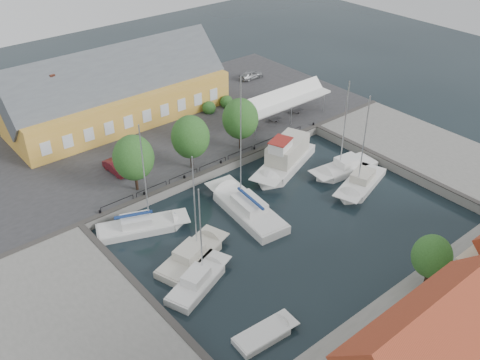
{
  "coord_description": "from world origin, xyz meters",
  "views": [
    {
      "loc": [
        -30.38,
        -30.79,
        32.04
      ],
      "look_at": [
        0.0,
        6.0,
        1.5
      ],
      "focal_mm": 40.0,
      "sensor_mm": 36.0,
      "label": 1
    }
  ],
  "objects_px": {
    "west_boat_a": "(141,228)",
    "car_red": "(116,168)",
    "east_boat_a": "(345,169)",
    "east_boat_b": "(360,184)",
    "warehouse": "(113,95)",
    "west_boat_b": "(192,258)",
    "center_sailboat": "(247,210)",
    "west_boat_c": "(198,283)",
    "trawler": "(285,159)",
    "car_silver": "(251,75)",
    "tent_canopy": "(282,101)",
    "launch_sw": "(265,336)",
    "launch_nw": "(159,222)"
  },
  "relations": [
    {
      "from": "west_boat_a",
      "to": "car_red",
      "type": "bearing_deg",
      "value": 74.27
    },
    {
      "from": "east_boat_a",
      "to": "east_boat_b",
      "type": "xyz_separation_m",
      "value": [
        -1.1,
        -3.2,
        -0.0
      ]
    },
    {
      "from": "warehouse",
      "to": "west_boat_b",
      "type": "bearing_deg",
      "value": -105.42
    },
    {
      "from": "center_sailboat",
      "to": "west_boat_b",
      "type": "relative_size",
      "value": 1.36
    },
    {
      "from": "west_boat_c",
      "to": "trawler",
      "type": "bearing_deg",
      "value": 26.23
    },
    {
      "from": "car_silver",
      "to": "west_boat_c",
      "type": "relative_size",
      "value": 0.4
    },
    {
      "from": "tent_canopy",
      "to": "center_sailboat",
      "type": "xyz_separation_m",
      "value": [
        -15.92,
        -11.89,
        -3.32
      ]
    },
    {
      "from": "warehouse",
      "to": "east_boat_a",
      "type": "height_order",
      "value": "east_boat_a"
    },
    {
      "from": "car_silver",
      "to": "west_boat_c",
      "type": "bearing_deg",
      "value": 134.44
    },
    {
      "from": "launch_sw",
      "to": "west_boat_c",
      "type": "bearing_deg",
      "value": 94.57
    },
    {
      "from": "west_boat_c",
      "to": "center_sailboat",
      "type": "bearing_deg",
      "value": 28.36
    },
    {
      "from": "launch_sw",
      "to": "car_silver",
      "type": "bearing_deg",
      "value": 50.67
    },
    {
      "from": "east_boat_b",
      "to": "west_boat_b",
      "type": "height_order",
      "value": "east_boat_b"
    },
    {
      "from": "car_red",
      "to": "west_boat_a",
      "type": "relative_size",
      "value": 0.32
    },
    {
      "from": "tent_canopy",
      "to": "center_sailboat",
      "type": "height_order",
      "value": "center_sailboat"
    },
    {
      "from": "warehouse",
      "to": "center_sailboat",
      "type": "distance_m",
      "value": 26.07
    },
    {
      "from": "warehouse",
      "to": "trawler",
      "type": "bearing_deg",
      "value": -65.56
    },
    {
      "from": "trawler",
      "to": "launch_sw",
      "type": "distance_m",
      "value": 25.21
    },
    {
      "from": "car_silver",
      "to": "car_red",
      "type": "relative_size",
      "value": 1.04
    },
    {
      "from": "car_red",
      "to": "center_sailboat",
      "type": "xyz_separation_m",
      "value": [
        7.07,
        -13.85,
        -1.26
      ]
    },
    {
      "from": "west_boat_b",
      "to": "west_boat_c",
      "type": "xyz_separation_m",
      "value": [
        -1.45,
        -2.97,
        0.0
      ]
    },
    {
      "from": "center_sailboat",
      "to": "west_boat_c",
      "type": "distance_m",
      "value": 11.23
    },
    {
      "from": "warehouse",
      "to": "car_red",
      "type": "relative_size",
      "value": 7.52
    },
    {
      "from": "trawler",
      "to": "warehouse",
      "type": "bearing_deg",
      "value": 114.44
    },
    {
      "from": "west_boat_a",
      "to": "launch_sw",
      "type": "xyz_separation_m",
      "value": [
        0.48,
        -17.49,
        -0.18
      ]
    },
    {
      "from": "car_silver",
      "to": "trawler",
      "type": "bearing_deg",
      "value": 149.34
    },
    {
      "from": "center_sailboat",
      "to": "west_boat_c",
      "type": "xyz_separation_m",
      "value": [
        -9.88,
        -5.33,
        -0.1
      ]
    },
    {
      "from": "east_boat_a",
      "to": "tent_canopy",
      "type": "bearing_deg",
      "value": 80.88
    },
    {
      "from": "tent_canopy",
      "to": "west_boat_b",
      "type": "height_order",
      "value": "west_boat_b"
    },
    {
      "from": "east_boat_b",
      "to": "west_boat_a",
      "type": "relative_size",
      "value": 0.98
    },
    {
      "from": "car_red",
      "to": "east_boat_b",
      "type": "height_order",
      "value": "east_boat_b"
    },
    {
      "from": "car_silver",
      "to": "launch_nw",
      "type": "height_order",
      "value": "car_silver"
    },
    {
      "from": "warehouse",
      "to": "launch_nw",
      "type": "height_order",
      "value": "warehouse"
    },
    {
      "from": "trawler",
      "to": "car_red",
      "type": "bearing_deg",
      "value": 148.92
    },
    {
      "from": "car_silver",
      "to": "center_sailboat",
      "type": "bearing_deg",
      "value": 139.51
    },
    {
      "from": "launch_sw",
      "to": "launch_nw",
      "type": "relative_size",
      "value": 1.1
    },
    {
      "from": "west_boat_b",
      "to": "west_boat_c",
      "type": "height_order",
      "value": "west_boat_b"
    },
    {
      "from": "car_red",
      "to": "trawler",
      "type": "height_order",
      "value": "trawler"
    },
    {
      "from": "car_silver",
      "to": "west_boat_c",
      "type": "distance_m",
      "value": 44.17
    },
    {
      "from": "car_red",
      "to": "launch_nw",
      "type": "distance_m",
      "value": 9.78
    },
    {
      "from": "launch_sw",
      "to": "launch_nw",
      "type": "distance_m",
      "value": 17.38
    },
    {
      "from": "east_boat_a",
      "to": "west_boat_b",
      "type": "relative_size",
      "value": 1.07
    },
    {
      "from": "tent_canopy",
      "to": "car_silver",
      "type": "relative_size",
      "value": 3.54
    },
    {
      "from": "west_boat_b",
      "to": "car_red",
      "type": "bearing_deg",
      "value": 85.2
    },
    {
      "from": "tent_canopy",
      "to": "west_boat_c",
      "type": "xyz_separation_m",
      "value": [
        -25.8,
        -17.22,
        -3.42
      ]
    },
    {
      "from": "warehouse",
      "to": "west_boat_a",
      "type": "relative_size",
      "value": 2.41
    },
    {
      "from": "car_silver",
      "to": "east_boat_a",
      "type": "distance_m",
      "value": 27.38
    },
    {
      "from": "west_boat_c",
      "to": "launch_sw",
      "type": "relative_size",
      "value": 1.86
    },
    {
      "from": "car_red",
      "to": "east_boat_b",
      "type": "bearing_deg",
      "value": -46.11
    },
    {
      "from": "car_silver",
      "to": "east_boat_a",
      "type": "xyz_separation_m",
      "value": [
        -8.21,
        -26.08,
        -1.41
      ]
    }
  ]
}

